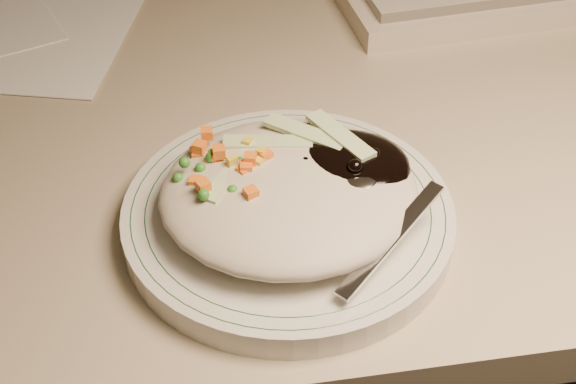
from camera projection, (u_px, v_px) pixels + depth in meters
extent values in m
cube|color=tan|center=(355.00, 90.00, 0.80)|extent=(1.40, 0.70, 0.04)
cylinder|color=silver|center=(288.00, 217.00, 0.61)|extent=(0.25, 0.25, 0.02)
torus|color=#144723|center=(288.00, 208.00, 0.61)|extent=(0.24, 0.24, 0.00)
torus|color=#144723|center=(288.00, 208.00, 0.61)|extent=(0.22, 0.22, 0.00)
ellipsoid|color=#BDB099|center=(289.00, 192.00, 0.59)|extent=(0.19, 0.18, 0.04)
ellipsoid|color=black|center=(345.00, 168.00, 0.60)|extent=(0.10, 0.09, 0.03)
ellipsoid|color=orange|center=(225.00, 179.00, 0.60)|extent=(0.08, 0.08, 0.02)
sphere|color=black|center=(305.00, 164.00, 0.59)|extent=(0.01, 0.01, 0.01)
sphere|color=black|center=(342.00, 155.00, 0.60)|extent=(0.01, 0.01, 0.01)
sphere|color=black|center=(374.00, 154.00, 0.60)|extent=(0.01, 0.01, 0.01)
sphere|color=black|center=(361.00, 150.00, 0.61)|extent=(0.01, 0.01, 0.01)
sphere|color=black|center=(355.00, 167.00, 0.58)|extent=(0.01, 0.01, 0.01)
sphere|color=black|center=(340.00, 161.00, 0.60)|extent=(0.01, 0.01, 0.01)
sphere|color=black|center=(352.00, 151.00, 0.61)|extent=(0.01, 0.01, 0.01)
cube|color=orange|center=(219.00, 152.00, 0.59)|extent=(0.01, 0.01, 0.01)
cube|color=orange|center=(244.00, 180.00, 0.58)|extent=(0.01, 0.01, 0.01)
cube|color=orange|center=(199.00, 147.00, 0.60)|extent=(0.01, 0.01, 0.01)
cube|color=orange|center=(250.00, 159.00, 0.58)|extent=(0.01, 0.01, 0.01)
cube|color=orange|center=(246.00, 168.00, 0.58)|extent=(0.01, 0.01, 0.01)
cube|color=orange|center=(197.00, 152.00, 0.61)|extent=(0.01, 0.01, 0.01)
cube|color=orange|center=(216.00, 155.00, 0.59)|extent=(0.01, 0.01, 0.01)
cube|color=orange|center=(244.00, 172.00, 0.58)|extent=(0.01, 0.01, 0.01)
cube|color=orange|center=(266.00, 156.00, 0.59)|extent=(0.01, 0.01, 0.01)
cube|color=orange|center=(207.00, 134.00, 0.61)|extent=(0.01, 0.01, 0.01)
cube|color=orange|center=(203.00, 186.00, 0.56)|extent=(0.01, 0.01, 0.01)
cube|color=orange|center=(251.00, 193.00, 0.56)|extent=(0.01, 0.01, 0.01)
cube|color=orange|center=(196.00, 183.00, 0.58)|extent=(0.01, 0.01, 0.01)
cube|color=orange|center=(198.00, 156.00, 0.61)|extent=(0.01, 0.01, 0.01)
sphere|color=#388C28|center=(244.00, 165.00, 0.59)|extent=(0.01, 0.01, 0.01)
sphere|color=#388C28|center=(204.00, 195.00, 0.56)|extent=(0.01, 0.01, 0.01)
sphere|color=#388C28|center=(201.00, 168.00, 0.59)|extent=(0.01, 0.01, 0.01)
sphere|color=#388C28|center=(184.00, 163.00, 0.58)|extent=(0.01, 0.01, 0.01)
sphere|color=#388C28|center=(240.00, 162.00, 0.60)|extent=(0.01, 0.01, 0.01)
sphere|color=#388C28|center=(254.00, 192.00, 0.58)|extent=(0.01, 0.01, 0.01)
sphere|color=#388C28|center=(225.00, 174.00, 0.59)|extent=(0.01, 0.01, 0.01)
sphere|color=#388C28|center=(218.00, 193.00, 0.58)|extent=(0.01, 0.01, 0.01)
sphere|color=#388C28|center=(178.00, 178.00, 0.59)|extent=(0.01, 0.01, 0.01)
sphere|color=#388C28|center=(214.00, 154.00, 0.59)|extent=(0.01, 0.01, 0.01)
sphere|color=#388C28|center=(211.00, 157.00, 0.59)|extent=(0.01, 0.01, 0.01)
sphere|color=#388C28|center=(203.00, 183.00, 0.58)|extent=(0.01, 0.01, 0.01)
sphere|color=#388C28|center=(233.00, 191.00, 0.57)|extent=(0.01, 0.01, 0.01)
sphere|color=#388C28|center=(268.00, 147.00, 0.61)|extent=(0.01, 0.01, 0.01)
cube|color=yellow|center=(238.00, 162.00, 0.59)|extent=(0.01, 0.01, 0.01)
cube|color=yellow|center=(259.00, 163.00, 0.59)|extent=(0.01, 0.01, 0.01)
cube|color=yellow|center=(223.00, 161.00, 0.60)|extent=(0.01, 0.01, 0.01)
cube|color=yellow|center=(232.00, 161.00, 0.59)|extent=(0.01, 0.01, 0.01)
cube|color=yellow|center=(225.00, 176.00, 0.59)|extent=(0.01, 0.01, 0.01)
cube|color=yellow|center=(261.00, 152.00, 0.59)|extent=(0.01, 0.01, 0.01)
cube|color=yellow|center=(248.00, 143.00, 0.60)|extent=(0.01, 0.01, 0.01)
cube|color=yellow|center=(238.00, 176.00, 0.59)|extent=(0.01, 0.01, 0.01)
cube|color=#B2D18C|center=(268.00, 143.00, 0.61)|extent=(0.07, 0.03, 0.00)
cube|color=#B2D18C|center=(306.00, 133.00, 0.61)|extent=(0.06, 0.06, 0.00)
cube|color=#B2D18C|center=(233.00, 174.00, 0.58)|extent=(0.05, 0.06, 0.00)
cube|color=#B2D18C|center=(340.00, 135.00, 0.61)|extent=(0.04, 0.07, 0.00)
ellipsoid|color=silver|center=(356.00, 178.00, 0.58)|extent=(0.06, 0.06, 0.01)
cube|color=silver|center=(391.00, 239.00, 0.55)|extent=(0.09, 0.08, 0.03)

